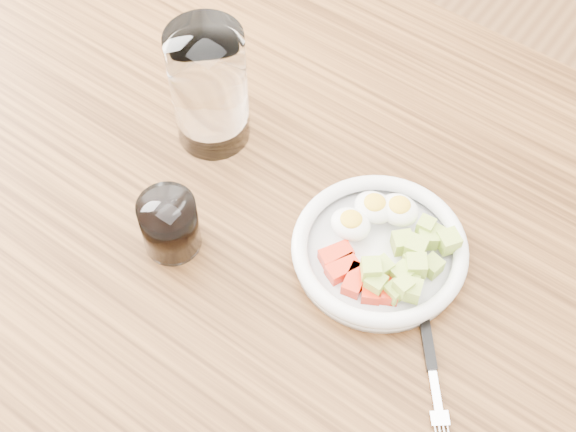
# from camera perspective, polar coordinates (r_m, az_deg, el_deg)

# --- Properties ---
(dining_table) EXTENTS (1.50, 0.90, 0.77)m
(dining_table) POSITION_cam_1_polar(r_m,az_deg,el_deg) (1.02, 0.13, -4.71)
(dining_table) COLOR brown
(dining_table) RESTS_ON ground
(bowl) EXTENTS (0.20, 0.20, 0.05)m
(bowl) POSITION_cam_1_polar(r_m,az_deg,el_deg) (0.92, 6.63, -2.28)
(bowl) COLOR white
(bowl) RESTS_ON dining_table
(fork) EXTENTS (0.12, 0.14, 0.01)m
(fork) POSITION_cam_1_polar(r_m,az_deg,el_deg) (0.88, 10.04, -9.71)
(fork) COLOR black
(fork) RESTS_ON dining_table
(water_glass) EXTENTS (0.09, 0.09, 0.17)m
(water_glass) POSITION_cam_1_polar(r_m,az_deg,el_deg) (0.97, -5.63, 9.03)
(water_glass) COLOR white
(water_glass) RESTS_ON dining_table
(coffee_glass) EXTENTS (0.07, 0.07, 0.08)m
(coffee_glass) POSITION_cam_1_polar(r_m,az_deg,el_deg) (0.91, -8.41, -0.63)
(coffee_glass) COLOR white
(coffee_glass) RESTS_ON dining_table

